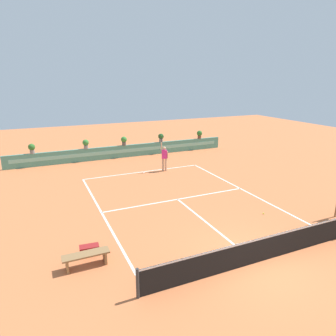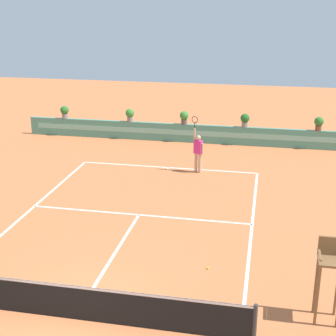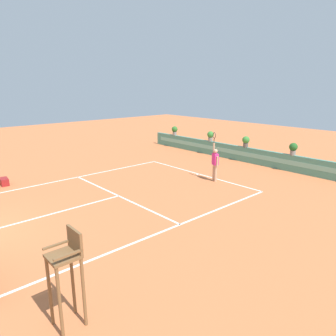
# 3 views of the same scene
# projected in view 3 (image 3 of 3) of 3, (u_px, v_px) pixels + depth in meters

# --- Properties ---
(ground_plane) EXTENTS (60.00, 60.00, 0.00)m
(ground_plane) POSITION_uv_depth(u_px,v_px,m) (111.00, 198.00, 14.16)
(ground_plane) COLOR #C66B3D
(court_lines) EXTENTS (8.32, 11.94, 0.01)m
(court_lines) POSITION_uv_depth(u_px,v_px,m) (124.00, 194.00, 14.62)
(court_lines) COLOR white
(court_lines) RESTS_ON ground
(back_wall_barrier) EXTENTS (18.00, 0.21, 1.00)m
(back_wall_barrier) POSITION_uv_depth(u_px,v_px,m) (245.00, 155.00, 20.72)
(back_wall_barrier) COLOR #4C8E7A
(back_wall_barrier) RESTS_ON ground
(umpire_chair) EXTENTS (0.60, 0.60, 2.14)m
(umpire_chair) POSITION_uv_depth(u_px,v_px,m) (67.00, 268.00, 6.37)
(umpire_chair) COLOR brown
(umpire_chair) RESTS_ON ground
(gear_bag) EXTENTS (0.73, 0.43, 0.36)m
(gear_bag) POSITION_uv_depth(u_px,v_px,m) (4.00, 182.00, 15.95)
(gear_bag) COLOR maroon
(gear_bag) RESTS_ON ground
(tennis_player) EXTENTS (0.58, 0.34, 2.58)m
(tennis_player) POSITION_uv_depth(u_px,v_px,m) (215.00, 162.00, 16.41)
(tennis_player) COLOR tan
(tennis_player) RESTS_ON ground
(tennis_ball_near_baseline) EXTENTS (0.07, 0.07, 0.07)m
(tennis_ball_near_baseline) POSITION_uv_depth(u_px,v_px,m) (82.00, 242.00, 10.12)
(tennis_ball_near_baseline) COLOR #CCE033
(tennis_ball_near_baseline) RESTS_ON ground
(potted_plant_left) EXTENTS (0.48, 0.48, 0.72)m
(potted_plant_left) POSITION_uv_depth(u_px,v_px,m) (210.00, 136.00, 22.70)
(potted_plant_left) COLOR gray
(potted_plant_left) RESTS_ON back_wall_barrier
(potted_plant_far_left) EXTENTS (0.48, 0.48, 0.72)m
(potted_plant_far_left) POSITION_uv_depth(u_px,v_px,m) (175.00, 130.00, 25.47)
(potted_plant_far_left) COLOR gray
(potted_plant_far_left) RESTS_ON back_wall_barrier
(potted_plant_right) EXTENTS (0.48, 0.48, 0.72)m
(potted_plant_right) POSITION_uv_depth(u_px,v_px,m) (293.00, 148.00, 18.15)
(potted_plant_right) COLOR gray
(potted_plant_right) RESTS_ON back_wall_barrier
(potted_plant_centre) EXTENTS (0.48, 0.48, 0.72)m
(potted_plant_centre) POSITION_uv_depth(u_px,v_px,m) (246.00, 141.00, 20.51)
(potted_plant_centre) COLOR #514C47
(potted_plant_centre) RESTS_ON back_wall_barrier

